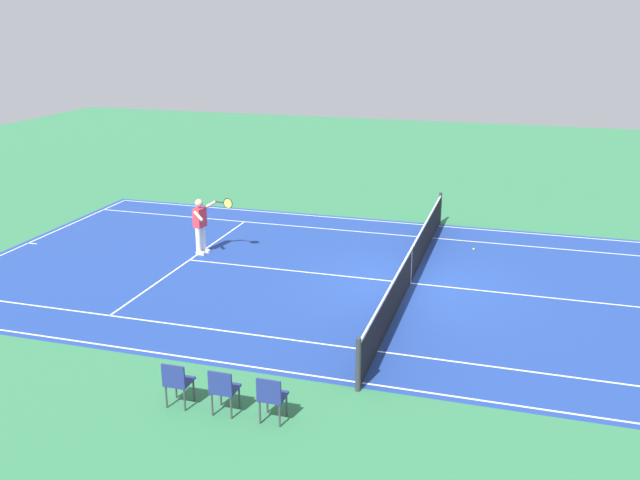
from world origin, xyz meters
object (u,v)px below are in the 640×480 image
at_px(tennis_net, 411,266).
at_px(tennis_ball, 474,249).
at_px(spectator_chair_0, 271,396).
at_px(spectator_chair_2, 177,381).
at_px(tennis_player_near, 201,223).
at_px(spectator_chair_1, 223,388).

bearing_deg(tennis_net, tennis_ball, -112.70).
xyz_separation_m(tennis_net, spectator_chair_0, (1.17, 7.27, 0.03)).
distance_m(tennis_ball, spectator_chair_2, 11.39).
height_order(tennis_player_near, spectator_chair_0, tennis_player_near).
relative_size(tennis_player_near, tennis_ball, 25.71).
xyz_separation_m(tennis_ball, spectator_chair_1, (3.43, 10.52, 0.49)).
relative_size(tennis_player_near, spectator_chair_1, 1.93).
bearing_deg(tennis_ball, tennis_player_near, 18.68).
height_order(tennis_net, tennis_ball, tennis_net).
bearing_deg(tennis_net, spectator_chair_2, 67.85).
xyz_separation_m(spectator_chair_1, spectator_chair_2, (0.89, 0.00, 0.00)).
xyz_separation_m(tennis_net, spectator_chair_1, (2.06, 7.27, 0.03)).
relative_size(tennis_net, tennis_player_near, 6.89).
bearing_deg(tennis_player_near, tennis_ball, -161.32).
bearing_deg(tennis_ball, spectator_chair_1, 71.97).
distance_m(tennis_ball, spectator_chair_0, 10.84).
bearing_deg(spectator_chair_0, spectator_chair_2, 0.00).
distance_m(tennis_net, spectator_chair_2, 7.85).
bearing_deg(tennis_net, tennis_player_near, -6.00).
bearing_deg(spectator_chair_0, tennis_net, -99.14).
height_order(spectator_chair_1, spectator_chair_2, same).
height_order(tennis_player_near, spectator_chair_1, tennis_player_near).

